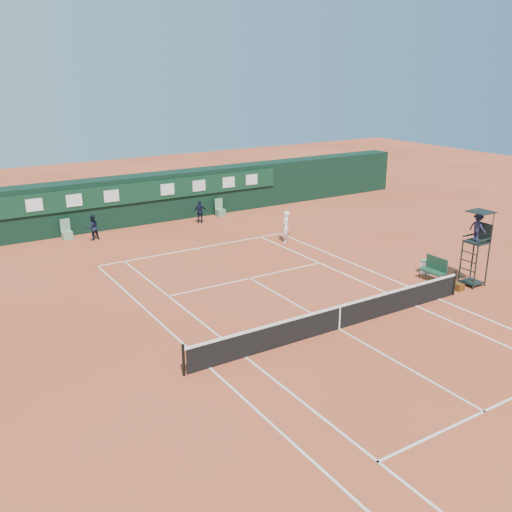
% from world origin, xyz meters
% --- Properties ---
extents(ground, '(90.00, 90.00, 0.00)m').
position_xyz_m(ground, '(0.00, 0.00, 0.00)').
color(ground, '#BF4F2D').
rests_on(ground, ground).
extents(court_lines, '(11.05, 23.85, 0.01)m').
position_xyz_m(court_lines, '(0.00, 0.00, 0.01)').
color(court_lines, white).
rests_on(court_lines, ground).
extents(tennis_net, '(12.90, 0.10, 1.10)m').
position_xyz_m(tennis_net, '(0.00, 0.00, 0.51)').
color(tennis_net, black).
rests_on(tennis_net, ground).
extents(back_wall, '(40.00, 1.65, 3.00)m').
position_xyz_m(back_wall, '(0.00, 18.74, 1.51)').
color(back_wall, black).
rests_on(back_wall, ground).
extents(linesman_chair_left, '(0.55, 0.50, 1.15)m').
position_xyz_m(linesman_chair_left, '(-5.50, 17.48, 0.32)').
color(linesman_chair_left, '#63976F').
rests_on(linesman_chair_left, ground).
extents(linesman_chair_right, '(0.55, 0.50, 1.15)m').
position_xyz_m(linesman_chair_right, '(4.50, 17.48, 0.32)').
color(linesman_chair_right, '#537F58').
rests_on(linesman_chair_right, ground).
extents(umpire_chair, '(0.96, 0.95, 3.42)m').
position_xyz_m(umpire_chair, '(8.04, 0.35, 2.46)').
color(umpire_chair, black).
rests_on(umpire_chair, ground).
extents(player_bench, '(0.56, 1.20, 1.10)m').
position_xyz_m(player_bench, '(7.08, 1.70, 0.60)').
color(player_bench, '#173B26').
rests_on(player_bench, ground).
extents(tennis_bag, '(0.39, 0.83, 0.31)m').
position_xyz_m(tennis_bag, '(7.03, 0.45, 0.15)').
color(tennis_bag, black).
rests_on(tennis_bag, ground).
extents(cooler, '(0.57, 0.57, 0.65)m').
position_xyz_m(cooler, '(7.55, 2.47, 0.33)').
color(cooler, white).
rests_on(cooler, ground).
extents(tennis_ball, '(0.06, 0.06, 0.06)m').
position_xyz_m(tennis_ball, '(-1.42, 9.66, 0.03)').
color(tennis_ball, '#CEDF34').
rests_on(tennis_ball, ground).
extents(player, '(0.77, 0.76, 1.79)m').
position_xyz_m(player, '(4.72, 10.28, 0.90)').
color(player, white).
rests_on(player, ground).
extents(ball_kid_left, '(0.79, 0.67, 1.46)m').
position_xyz_m(ball_kid_left, '(-4.27, 16.52, 0.73)').
color(ball_kid_left, black).
rests_on(ball_kid_left, ground).
extents(ball_kid_right, '(0.91, 0.60, 1.44)m').
position_xyz_m(ball_kid_right, '(2.59, 16.60, 0.72)').
color(ball_kid_right, black).
rests_on(ball_kid_right, ground).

